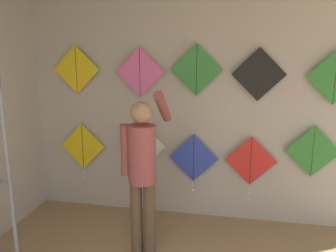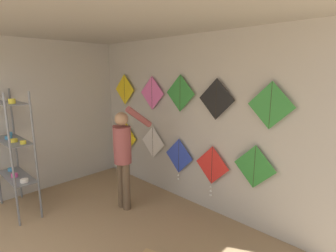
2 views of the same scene
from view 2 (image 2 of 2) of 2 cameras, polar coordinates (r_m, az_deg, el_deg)
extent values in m
cube|color=#BCB7AD|center=(4.49, 3.32, 1.14)|extent=(5.06, 0.06, 2.80)
cube|color=#BCB7AD|center=(5.32, -29.30, 1.31)|extent=(0.06, 4.51, 2.80)
cube|color=#A8A399|center=(3.29, -20.23, 21.49)|extent=(5.06, 4.51, 0.04)
cylinder|color=slate|center=(4.30, -30.82, -6.87)|extent=(0.03, 0.03, 1.95)
cylinder|color=slate|center=(5.26, -30.24, -3.62)|extent=(0.03, 0.03, 1.95)
cylinder|color=slate|center=(4.38, -26.82, -6.13)|extent=(0.03, 0.03, 1.95)
cube|color=slate|center=(4.89, -30.02, -9.48)|extent=(0.96, 0.33, 0.01)
cube|color=slate|center=(4.73, -30.76, -2.74)|extent=(0.96, 0.33, 0.01)
cube|color=slate|center=(4.63, -31.52, 4.37)|extent=(0.96, 0.33, 0.01)
cylinder|color=#3F8CBF|center=(5.18, -31.01, -8.10)|extent=(0.10, 0.10, 0.05)
cylinder|color=#D84C99|center=(4.86, -30.43, -9.23)|extent=(0.10, 0.10, 0.06)
cylinder|color=white|center=(4.57, -28.81, -10.38)|extent=(0.12, 0.12, 0.05)
cylinder|color=#3F8CBF|center=(5.08, -31.15, -1.47)|extent=(0.07, 0.07, 0.06)
cylinder|color=#3F8CBF|center=(4.84, -31.39, -2.15)|extent=(0.10, 0.10, 0.05)
cylinder|color=yellow|center=(4.60, -30.59, -2.72)|extent=(0.11, 0.11, 0.05)
cylinder|color=yellow|center=(4.40, -29.00, -3.12)|extent=(0.08, 0.08, 0.05)
cylinder|color=#B2ADA3|center=(4.88, -32.01, 5.03)|extent=(0.09, 0.09, 0.06)
cylinder|color=yellow|center=(4.39, -30.85, 4.66)|extent=(0.09, 0.09, 0.07)
cylinder|color=brown|center=(4.52, -10.13, -12.35)|extent=(0.12, 0.12, 0.79)
cylinder|color=brown|center=(4.42, -9.04, -12.91)|extent=(0.12, 0.12, 0.79)
cylinder|color=#9E4C4C|center=(4.23, -9.90, -4.10)|extent=(0.28, 0.28, 0.59)
sphere|color=tan|center=(4.14, -10.11, 1.53)|extent=(0.21, 0.21, 0.21)
cylinder|color=#9E4C4C|center=(4.36, -11.23, -3.25)|extent=(0.10, 0.10, 0.52)
cylinder|color=#9E4C4C|center=(4.13, -6.32, 1.95)|extent=(0.10, 0.49, 0.38)
cube|color=yellow|center=(5.62, -8.93, -2.46)|extent=(0.61, 0.01, 0.61)
cylinder|color=black|center=(5.62, -8.95, -2.47)|extent=(0.01, 0.01, 0.58)
sphere|color=white|center=(5.72, -8.90, -5.96)|extent=(0.04, 0.04, 0.04)
sphere|color=white|center=(5.74, -8.88, -6.62)|extent=(0.04, 0.04, 0.04)
cube|color=white|center=(5.00, -3.32, -3.52)|extent=(0.61, 0.01, 0.61)
cylinder|color=black|center=(5.00, -3.34, -3.53)|extent=(0.01, 0.01, 0.58)
cube|color=blue|center=(4.58, 2.37, -6.51)|extent=(0.61, 0.01, 0.61)
cylinder|color=black|center=(4.58, 2.35, -6.52)|extent=(0.01, 0.01, 0.58)
sphere|color=white|center=(4.70, 2.25, -10.68)|extent=(0.04, 0.04, 0.04)
sphere|color=white|center=(4.73, 2.24, -11.47)|extent=(0.04, 0.04, 0.04)
cube|color=red|center=(4.18, 9.54, -8.43)|extent=(0.61, 0.01, 0.61)
cylinder|color=black|center=(4.17, 9.53, -8.44)|extent=(0.01, 0.01, 0.58)
sphere|color=white|center=(4.30, 9.30, -12.94)|extent=(0.04, 0.04, 0.04)
sphere|color=white|center=(4.33, 9.27, -13.78)|extent=(0.04, 0.04, 0.04)
sphere|color=white|center=(4.36, 9.24, -14.61)|extent=(0.04, 0.04, 0.04)
cube|color=#338C38|center=(3.80, 18.29, -8.44)|extent=(0.61, 0.01, 0.61)
cylinder|color=black|center=(3.80, 18.28, -8.45)|extent=(0.01, 0.01, 0.58)
cube|color=yellow|center=(5.49, -9.43, 7.83)|extent=(0.61, 0.01, 0.61)
cylinder|color=black|center=(5.49, -9.45, 7.83)|extent=(0.01, 0.01, 0.58)
cube|color=pink|center=(4.84, -3.51, 7.18)|extent=(0.61, 0.01, 0.61)
cylinder|color=black|center=(4.84, -3.53, 7.18)|extent=(0.01, 0.01, 0.58)
cube|color=#338C38|center=(4.36, 2.66, 7.13)|extent=(0.61, 0.01, 0.61)
cylinder|color=black|center=(4.35, 2.65, 7.13)|extent=(0.01, 0.01, 0.58)
cube|color=black|center=(3.93, 10.46, 5.77)|extent=(0.61, 0.01, 0.61)
cylinder|color=black|center=(3.92, 10.44, 5.77)|extent=(0.01, 0.01, 0.58)
cube|color=#338C38|center=(3.54, 21.43, 4.16)|extent=(0.61, 0.01, 0.61)
cylinder|color=black|center=(3.54, 21.42, 4.16)|extent=(0.01, 0.01, 0.58)
camera|label=1|loc=(2.56, -60.26, 2.05)|focal=35.00mm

